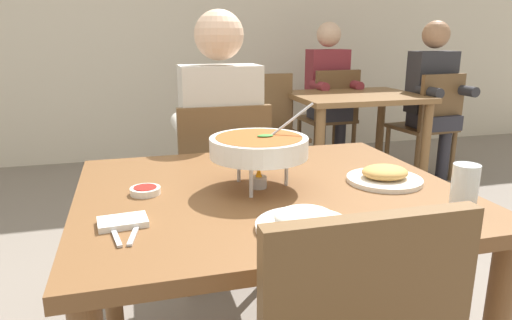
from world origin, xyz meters
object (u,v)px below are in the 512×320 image
(curry_bowl, at_px, (259,147))
(chair_bg_middle, at_px, (331,113))
(diner_main, at_px, (219,134))
(appetizer_plate, at_px, (385,176))
(dining_table_far, at_px, (355,111))
(patron_bg_left, at_px, (433,92))
(chair_diner_main, at_px, (222,184))
(rice_plate, at_px, (304,222))
(drink_glass, at_px, (464,190))
(patron_bg_middle, at_px, (329,86))
(sauce_dish, at_px, (145,190))
(chair_bg_left, at_px, (430,121))
(dining_table_main, at_px, (269,220))
(chair_bg_right, at_px, (271,125))

(curry_bowl, distance_m, chair_bg_middle, 2.92)
(diner_main, xyz_separation_m, chair_bg_middle, (1.37, 1.74, -0.24))
(appetizer_plate, xyz_separation_m, dining_table_far, (0.96, 2.07, -0.15))
(diner_main, xyz_separation_m, patron_bg_left, (2.02, 1.18, 0.00))
(appetizer_plate, xyz_separation_m, chair_bg_middle, (0.99, 2.59, -0.25))
(chair_diner_main, xyz_separation_m, diner_main, (0.00, 0.03, 0.24))
(rice_plate, height_order, drink_glass, drink_glass)
(curry_bowl, relative_size, patron_bg_middle, 0.25)
(sauce_dish, relative_size, chair_bg_left, 0.10)
(sauce_dish, xyz_separation_m, dining_table_far, (1.71, 1.99, -0.14))
(diner_main, xyz_separation_m, curry_bowl, (-0.03, -0.79, 0.13))
(dining_table_main, distance_m, chair_diner_main, 0.78)
(chair_bg_middle, bearing_deg, chair_bg_left, -43.30)
(patron_bg_middle, bearing_deg, dining_table_main, -117.56)
(sauce_dish, bearing_deg, drink_glass, -24.10)
(diner_main, relative_size, sauce_dish, 14.56)
(diner_main, height_order, chair_bg_left, diner_main)
(drink_glass, relative_size, patron_bg_middle, 0.10)
(dining_table_main, relative_size, sauce_dish, 12.81)
(rice_plate, bearing_deg, appetizer_plate, 36.31)
(dining_table_main, relative_size, dining_table_far, 1.15)
(dining_table_main, height_order, patron_bg_left, patron_bg_left)
(diner_main, relative_size, rice_plate, 5.46)
(chair_diner_main, bearing_deg, curry_bowl, -92.20)
(appetizer_plate, distance_m, patron_bg_middle, 2.82)
(curry_bowl, bearing_deg, chair_diner_main, 87.80)
(chair_bg_right, bearing_deg, diner_main, -116.62)
(patron_bg_left, bearing_deg, chair_bg_right, 173.87)
(chair_bg_left, bearing_deg, sauce_dish, -141.00)
(sauce_dish, xyz_separation_m, patron_bg_middle, (1.73, 2.56, -0.01))
(curry_bowl, relative_size, drink_glass, 2.56)
(sauce_dish, xyz_separation_m, drink_glass, (0.82, -0.37, 0.05))
(rice_plate, height_order, chair_bg_left, chair_bg_left)
(appetizer_plate, distance_m, chair_bg_middle, 2.78)
(rice_plate, height_order, chair_bg_right, chair_bg_right)
(drink_glass, xyz_separation_m, chair_bg_left, (1.55, 2.28, -0.29))
(dining_table_far, relative_size, chair_bg_middle, 1.11)
(diner_main, bearing_deg, chair_bg_left, 30.04)
(chair_bg_middle, height_order, patron_bg_left, patron_bg_left)
(dining_table_far, xyz_separation_m, chair_bg_middle, (0.03, 0.51, -0.10))
(dining_table_main, bearing_deg, patron_bg_middle, 62.44)
(dining_table_main, xyz_separation_m, patron_bg_middle, (1.36, 2.60, 0.11))
(appetizer_plate, distance_m, chair_bg_left, 2.58)
(curry_bowl, bearing_deg, chair_bg_right, 71.87)
(drink_glass, bearing_deg, chair_diner_main, 112.18)
(drink_glass, height_order, patron_bg_left, patron_bg_left)
(chair_diner_main, height_order, dining_table_far, chair_diner_main)
(sauce_dish, relative_size, dining_table_far, 0.09)
(chair_bg_middle, bearing_deg, curry_bowl, -118.87)
(rice_plate, distance_m, patron_bg_middle, 3.23)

